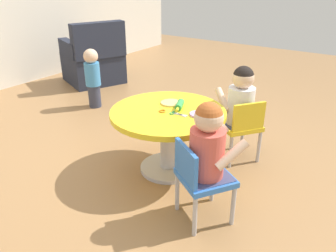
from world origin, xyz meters
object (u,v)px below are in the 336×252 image
armchair_dark (94,61)px  child_chair_left (200,178)px  craft_table (168,126)px  seated_child_right (241,98)px  seated_child_left (208,144)px  child_chair_right (241,126)px  rolling_pin (180,105)px  craft_scissors (176,114)px  toddler_standing (93,77)px

armchair_dark → child_chair_left: bearing=-122.2°
craft_table → seated_child_right: 0.63m
craft_table → child_chair_left: size_ratio=1.61×
seated_child_right → craft_table: bearing=144.0°
child_chair_left → seated_child_left: bearing=-33.3°
child_chair_right → seated_child_right: seated_child_right is taller
craft_table → child_chair_left: child_chair_left is taller
rolling_pin → craft_scissors: (-0.11, -0.04, -0.02)m
craft_scissors → seated_child_left: bearing=-126.0°
child_chair_left → seated_child_right: bearing=8.8°
rolling_pin → craft_table: bearing=153.8°
craft_table → armchair_dark: size_ratio=0.93×
seated_child_left → child_chair_right: (0.80, 0.12, -0.23)m
child_chair_right → seated_child_right: (0.02, 0.03, 0.23)m
toddler_standing → rolling_pin: (-0.54, -1.51, 0.17)m
toddler_standing → rolling_pin: toddler_standing is taller
craft_scissors → craft_table: bearing=76.7°
armchair_dark → craft_scissors: armchair_dark is taller
child_chair_right → armchair_dark: bearing=71.9°
craft_table → craft_scissors: (-0.02, -0.09, 0.13)m
child_chair_left → seated_child_left: size_ratio=1.05×
seated_child_left → craft_scissors: 0.53m
seated_child_right → toddler_standing: bearing=85.6°
toddler_standing → seated_child_left: bearing=-115.9°
child_chair_left → craft_scissors: bearing=49.7°
toddler_standing → craft_scissors: (-0.65, -1.56, 0.15)m
child_chair_right → rolling_pin: rolling_pin is taller
rolling_pin → child_chair_right: bearing=-42.3°
child_chair_left → rolling_pin: (0.45, 0.45, 0.23)m
child_chair_left → armchair_dark: (1.67, 2.64, 0.00)m
child_chair_left → craft_scissors: child_chair_left is taller
armchair_dark → craft_scissors: size_ratio=6.90×
rolling_pin → craft_scissors: size_ratio=1.63×
seated_child_left → craft_scissors: size_ratio=3.78×
rolling_pin → craft_scissors: bearing=-158.4°
craft_table → toddler_standing: toddler_standing is taller
seated_child_right → craft_scissors: size_ratio=3.78×
craft_table → craft_scissors: craft_scissors is taller
craft_table → rolling_pin: rolling_pin is taller
child_chair_right → seated_child_right: bearing=53.5°
armchair_dark → toddler_standing: 0.96m
craft_table → armchair_dark: 2.52m
child_chair_right → toddler_standing: bearing=85.0°
armchair_dark → craft_scissors: (-1.32, -2.24, 0.20)m
seated_child_right → rolling_pin: (-0.41, 0.32, 0.00)m
seated_child_left → rolling_pin: seated_child_left is taller
toddler_standing → child_chair_left: bearing=-117.0°
craft_scissors → seated_child_right: bearing=-27.8°
craft_scissors → rolling_pin: bearing=21.6°
seated_child_right → armchair_dark: armchair_dark is taller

